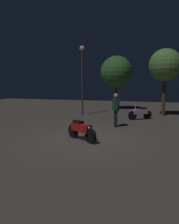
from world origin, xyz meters
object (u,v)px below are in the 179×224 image
Objects in this scene: motorcycle_pink_parked_left at (140,113)px; streetlamp_near at (82,71)px; person_rider_beside at (116,107)px; motorcycle_red_foreground at (81,129)px.

streetlamp_near is (-4.24, 0.99, 2.69)m from motorcycle_pink_parked_left.
motorcycle_red_foreground is at bearing -137.65° from person_rider_beside.
motorcycle_red_foreground is 6.08m from motorcycle_pink_parked_left.
person_rider_beside is 0.35× the size of streetlamp_near.
motorcycle_pink_parked_left is 0.79× the size of person_rider_beside.
motorcycle_red_foreground is 0.85× the size of person_rider_beside.
person_rider_beside is at bearing -49.50° from streetlamp_near.
motorcycle_red_foreground is at bearing 35.57° from motorcycle_pink_parked_left.
person_rider_beside is (0.74, 3.01, 0.61)m from motorcycle_red_foreground.
motorcycle_red_foreground is 0.30× the size of streetlamp_near.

